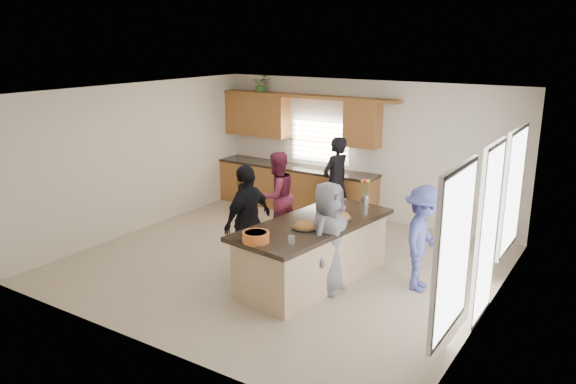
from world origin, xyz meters
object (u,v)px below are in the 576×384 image
Objects in this scene: woman_left_mid at (277,196)px; woman_right_back at (423,239)px; woman_left_back at (336,183)px; woman_left_front at (248,221)px; island at (313,253)px; salad_bowl at (256,236)px; woman_right_front at (328,238)px.

woman_right_back is at bearing 95.83° from woman_left_mid.
woman_left_back reaches higher than woman_left_front.
island is 1.63m from woman_right_back.
salad_bowl is at bearing 45.86° from woman_left_mid.
woman_left_mid is at bearing 147.84° from island.
woman_left_back reaches higher than salad_bowl.
woman_left_mid is 0.99× the size of woman_right_front.
salad_bowl is (-0.23, -1.15, 0.57)m from island.
woman_right_back is at bearing 30.34° from island.
woman_right_back is (2.97, -0.64, -0.03)m from woman_left_mid.
woman_left_back is (-0.93, 2.44, 0.44)m from island.
woman_left_mid reaches higher than salad_bowl.
woman_left_back is at bearing 118.59° from island.
woman_left_back is at bearing 101.04° from salad_bowl.
woman_left_front is (0.53, -1.59, 0.07)m from woman_left_mid.
woman_left_back is 2.91m from woman_right_front.
salad_bowl is 1.15m from woman_right_front.
salad_bowl reaches higher than island.
woman_left_front is 1.32m from woman_right_front.
woman_right_back is at bearing 113.41° from woman_left_front.
woman_left_mid is (-0.57, -1.19, -0.08)m from woman_left_back.
salad_bowl is 0.22× the size of woman_right_front.
salad_bowl is 1.11m from woman_left_front.
salad_bowl is 0.23× the size of woman_right_back.
woman_left_front is at bearing 12.64° from woman_left_back.
salad_bowl is 3.66m from woman_left_back.
woman_left_front reaches higher than woman_right_front.
woman_right_back is (1.70, 1.76, -0.24)m from salad_bowl.
woman_right_front is (-1.13, -0.79, 0.04)m from woman_right_back.
woman_left_back is 1.14× the size of woman_right_back.
salad_bowl is at bearing 129.35° from woman_right_back.
woman_left_mid is 0.92× the size of woman_left_front.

